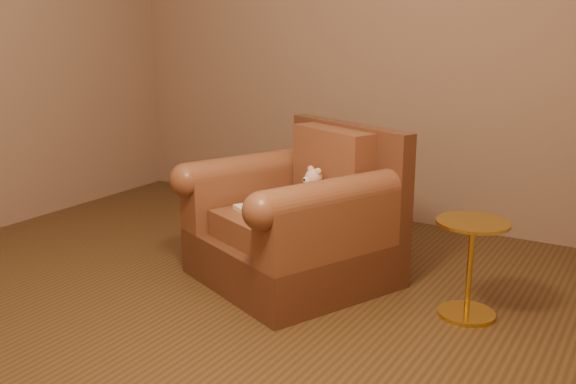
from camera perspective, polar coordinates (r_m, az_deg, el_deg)
The scene contains 5 objects.
floor at distance 3.20m, azimuth -8.80°, elevation -10.63°, with size 4.00×4.00×0.00m, color #4C341A.
armchair at distance 3.48m, azimuth 0.94°, elevation -2.70°, with size 1.19×1.17×0.83m.
teddy_bear at distance 3.48m, azimuth 2.01°, elevation 0.03°, with size 0.17×0.19×0.23m.
guidebook at distance 3.36m, azimuth -2.12°, elevation -1.78°, with size 0.40×0.35×0.03m.
side_table at distance 3.17m, azimuth 15.87°, elevation -6.30°, with size 0.34×0.34×0.48m.
Camera 1 is at (1.89, -2.20, 1.36)m, focal length 40.00 mm.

